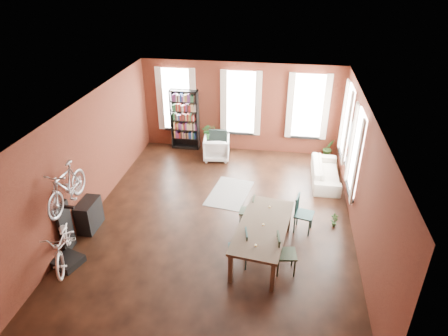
% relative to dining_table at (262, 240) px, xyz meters
% --- Properties ---
extents(room, '(9.00, 9.04, 3.22)m').
position_rel_dining_table_xyz_m(room, '(-0.99, 1.83, 1.72)').
color(room, black).
rests_on(room, ground).
extents(dining_table, '(1.41, 2.55, 0.83)m').
position_rel_dining_table_xyz_m(dining_table, '(0.00, 0.00, 0.00)').
color(dining_table, '#4C3D2D').
rests_on(dining_table, ground).
extents(dining_chair_a, '(0.51, 0.51, 0.93)m').
position_rel_dining_table_xyz_m(dining_chair_a, '(-0.53, -0.48, 0.05)').
color(dining_chair_a, '#193734').
rests_on(dining_chair_a, ground).
extents(dining_chair_b, '(0.40, 0.40, 0.84)m').
position_rel_dining_table_xyz_m(dining_chair_b, '(-0.49, 1.11, 0.01)').
color(dining_chair_b, black).
rests_on(dining_chair_b, ground).
extents(dining_chair_c, '(0.51, 0.51, 0.98)m').
position_rel_dining_table_xyz_m(dining_chair_c, '(0.56, -0.52, 0.08)').
color(dining_chair_c, '#20301C').
rests_on(dining_chair_c, ground).
extents(dining_chair_d, '(0.55, 0.55, 1.01)m').
position_rel_dining_table_xyz_m(dining_chair_d, '(0.98, 1.08, 0.09)').
color(dining_chair_d, '#1C3D3C').
rests_on(dining_chair_d, ground).
extents(bookshelf, '(1.00, 0.32, 2.20)m').
position_rel_dining_table_xyz_m(bookshelf, '(-3.24, 5.51, 0.69)').
color(bookshelf, black).
rests_on(bookshelf, ground).
extents(white_armchair, '(0.96, 0.91, 0.89)m').
position_rel_dining_table_xyz_m(white_armchair, '(-1.96, 4.80, 0.03)').
color(white_armchair, silver).
rests_on(white_armchair, ground).
extents(cream_sofa, '(0.61, 2.08, 0.81)m').
position_rel_dining_table_xyz_m(cream_sofa, '(1.71, 3.81, -0.01)').
color(cream_sofa, beige).
rests_on(cream_sofa, ground).
extents(striped_rug, '(1.35, 1.90, 0.01)m').
position_rel_dining_table_xyz_m(striped_rug, '(-1.17, 2.58, -0.41)').
color(striped_rug, black).
rests_on(striped_rug, ground).
extents(bike_trainer, '(0.73, 0.73, 0.17)m').
position_rel_dining_table_xyz_m(bike_trainer, '(-4.41, -1.10, -0.33)').
color(bike_trainer, black).
rests_on(bike_trainer, ground).
extents(bike_wall_rack, '(0.16, 0.60, 1.30)m').
position_rel_dining_table_xyz_m(bike_wall_rack, '(-4.64, -0.59, 0.24)').
color(bike_wall_rack, black).
rests_on(bike_wall_rack, ground).
extents(console_table, '(0.40, 0.80, 0.80)m').
position_rel_dining_table_xyz_m(console_table, '(-4.52, 0.31, -0.01)').
color(console_table, black).
rests_on(console_table, ground).
extents(plant_stand, '(0.30, 0.30, 0.57)m').
position_rel_dining_table_xyz_m(plant_stand, '(-2.30, 5.22, -0.13)').
color(plant_stand, black).
rests_on(plant_stand, ground).
extents(plant_by_sofa, '(0.65, 0.81, 0.32)m').
position_rel_dining_table_xyz_m(plant_by_sofa, '(1.91, 5.51, -0.25)').
color(plant_by_sofa, '#2D5120').
rests_on(plant_by_sofa, ground).
extents(plant_small, '(0.32, 0.44, 0.14)m').
position_rel_dining_table_xyz_m(plant_small, '(1.80, 1.38, -0.34)').
color(plant_small, '#294E1F').
rests_on(plant_small, ground).
extents(bicycle_floor, '(0.93, 1.12, 1.82)m').
position_rel_dining_table_xyz_m(bicycle_floor, '(-4.40, -1.12, 0.66)').
color(bicycle_floor, beige).
rests_on(bicycle_floor, bike_trainer).
extents(bicycle_hung, '(0.47, 1.00, 1.66)m').
position_rel_dining_table_xyz_m(bicycle_hung, '(-4.39, -0.59, 1.72)').
color(bicycle_hung, '#A5A8AD').
rests_on(bicycle_hung, bike_wall_rack).
extents(plant_on_stand, '(0.64, 0.67, 0.43)m').
position_rel_dining_table_xyz_m(plant_on_stand, '(-2.31, 5.23, 0.38)').
color(plant_on_stand, '#245923').
rests_on(plant_on_stand, plant_stand).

